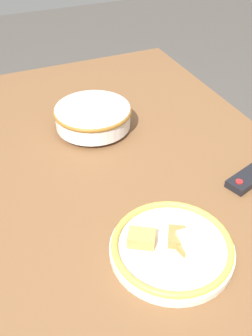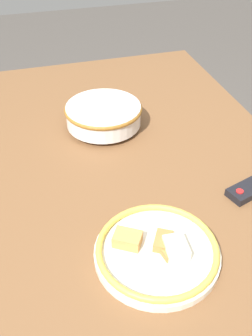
{
  "view_description": "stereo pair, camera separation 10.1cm",
  "coord_description": "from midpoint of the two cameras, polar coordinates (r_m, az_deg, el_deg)",
  "views": [
    {
      "loc": [
        0.75,
        -0.31,
        1.44
      ],
      "look_at": [
        0.02,
        0.01,
        0.8
      ],
      "focal_mm": 42.0,
      "sensor_mm": 36.0,
      "label": 1
    },
    {
      "loc": [
        0.79,
        -0.21,
        1.44
      ],
      "look_at": [
        0.02,
        0.01,
        0.8
      ],
      "focal_mm": 42.0,
      "sensor_mm": 36.0,
      "label": 2
    }
  ],
  "objects": [
    {
      "name": "food_plate",
      "position": [
        0.86,
        3.43,
        -11.45
      ],
      "size": [
        0.27,
        0.27,
        0.05
      ],
      "color": "silver",
      "rests_on": "dining_table"
    },
    {
      "name": "tv_remote",
      "position": [
        1.07,
        15.12,
        -1.27
      ],
      "size": [
        0.1,
        0.16,
        0.02
      ],
      "rotation": [
        0.0,
        0.0,
        3.44
      ],
      "color": "black",
      "rests_on": "dining_table"
    },
    {
      "name": "ground_plane",
      "position": [
        1.65,
        -2.49,
        -21.86
      ],
      "size": [
        8.0,
        8.0,
        0.0
      ],
      "primitive_type": "plane",
      "color": "#4C4742"
    },
    {
      "name": "dining_table",
      "position": [
        1.1,
        -3.46,
        -4.12
      ],
      "size": [
        1.49,
        0.99,
        0.76
      ],
      "color": "brown",
      "rests_on": "ground_plane"
    },
    {
      "name": "noodle_bowl",
      "position": [
        1.22,
        -7.22,
        7.34
      ],
      "size": [
        0.24,
        0.24,
        0.07
      ],
      "color": "silver",
      "rests_on": "dining_table"
    }
  ]
}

